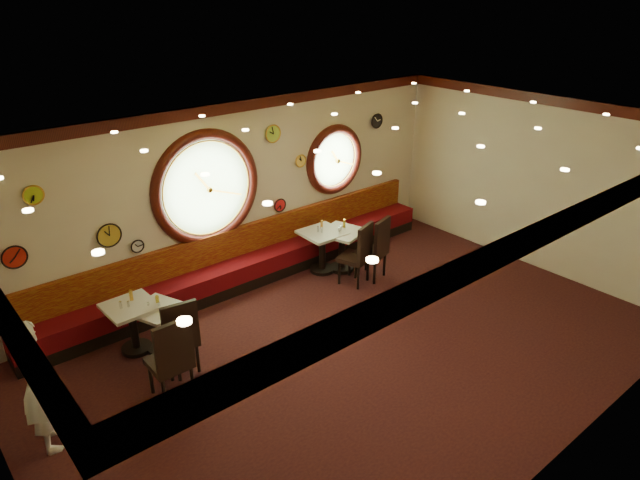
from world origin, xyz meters
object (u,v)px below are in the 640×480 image
at_px(condiment_a_salt, 121,305).
at_px(condiment_d_salt, 339,230).
at_px(condiment_b_pepper, 159,306).
at_px(waiter, 38,385).
at_px(table_a, 133,322).
at_px(condiment_a_bottle, 131,295).
at_px(chair_a, 172,355).
at_px(condiment_b_salt, 148,306).
at_px(chair_c, 360,250).
at_px(condiment_b_bottle, 157,301).
at_px(condiment_a_pepper, 128,304).
at_px(condiment_c_bottle, 322,225).
at_px(chair_d, 376,245).
at_px(condiment_d_bottle, 344,223).
at_px(condiment_c_salt, 318,229).
at_px(condiment_d_pepper, 340,228).
at_px(table_b, 159,324).
at_px(chair_b, 179,332).
at_px(condiment_c_pepper, 322,230).
at_px(table_d, 342,245).
at_px(table_c, 322,246).

relative_size(condiment_a_salt, condiment_d_salt, 1.17).
bearing_deg(condiment_b_pepper, waiter, -155.53).
height_order(table_a, condiment_a_bottle, condiment_a_bottle).
bearing_deg(condiment_b_pepper, chair_a, -108.38).
height_order(condiment_b_salt, condiment_a_bottle, condiment_a_bottle).
bearing_deg(condiment_b_pepper, chair_c, -5.49).
bearing_deg(condiment_a_bottle, condiment_b_bottle, -50.25).
height_order(condiment_a_pepper, condiment_a_bottle, condiment_a_bottle).
distance_m(condiment_c_bottle, waiter, 5.52).
bearing_deg(chair_d, condiment_a_bottle, 152.57).
bearing_deg(condiment_d_bottle, condiment_a_pepper, -178.67).
bearing_deg(condiment_b_bottle, condiment_a_pepper, 156.88).
bearing_deg(condiment_c_salt, condiment_d_pepper, -32.43).
height_order(table_a, table_b, table_a).
height_order(chair_a, waiter, waiter).
xyz_separation_m(chair_b, condiment_c_bottle, (3.52, 1.20, 0.22)).
bearing_deg(condiment_c_pepper, table_b, -173.89).
height_order(table_a, table_d, table_d).
relative_size(condiment_a_pepper, condiment_b_pepper, 0.84).
relative_size(chair_b, condiment_a_pepper, 7.77).
distance_m(table_c, condiment_a_salt, 3.86).
xyz_separation_m(table_c, condiment_c_bottle, (0.08, 0.12, 0.38)).
bearing_deg(condiment_a_pepper, condiment_b_bottle, -23.12).
height_order(table_d, chair_a, chair_a).
height_order(condiment_b_pepper, condiment_c_bottle, condiment_c_bottle).
bearing_deg(condiment_a_bottle, table_b, -59.06).
bearing_deg(condiment_b_pepper, condiment_d_salt, 3.97).
bearing_deg(condiment_d_bottle, waiter, -168.19).
distance_m(condiment_a_pepper, condiment_b_pepper, 0.43).
bearing_deg(condiment_b_bottle, chair_b, -94.28).
bearing_deg(condiment_a_pepper, condiment_b_salt, -31.05).
distance_m(table_b, chair_b, 0.73).
bearing_deg(condiment_c_pepper, table_c, 39.55).
xyz_separation_m(condiment_b_pepper, waiter, (-1.85, -0.84, 0.08)).
distance_m(table_d, chair_a, 4.30).
height_order(condiment_a_bottle, condiment_b_bottle, condiment_a_bottle).
bearing_deg(condiment_a_pepper, condiment_d_pepper, 0.22).
relative_size(chair_c, condiment_d_bottle, 4.36).
distance_m(condiment_c_salt, condiment_c_pepper, 0.08).
xyz_separation_m(table_c, chair_d, (0.55, -0.84, 0.17)).
bearing_deg(chair_b, condiment_d_bottle, 23.71).
distance_m(chair_c, condiment_c_bottle, 0.94).
bearing_deg(condiment_d_salt, chair_c, -94.69).
bearing_deg(condiment_b_salt, condiment_a_pepper, 148.95).
relative_size(condiment_d_salt, condiment_a_pepper, 1.02).
height_order(condiment_d_salt, condiment_b_pepper, condiment_d_salt).
height_order(condiment_d_salt, condiment_c_bottle, condiment_c_bottle).
height_order(chair_c, condiment_b_salt, chair_c).
bearing_deg(condiment_b_pepper, condiment_d_pepper, 4.19).
distance_m(chair_a, condiment_b_salt, 1.21).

